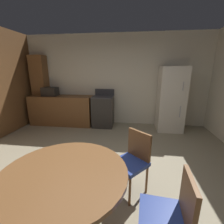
% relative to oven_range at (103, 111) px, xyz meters
% --- Properties ---
extents(ground_plane, '(14.00, 14.00, 0.00)m').
position_rel_oven_range_xyz_m(ground_plane, '(0.32, -2.47, -0.47)').
color(ground_plane, gray).
extents(wall_back, '(5.78, 0.12, 2.70)m').
position_rel_oven_range_xyz_m(wall_back, '(0.32, 0.40, 0.88)').
color(wall_back, silver).
rests_on(wall_back, ground).
extents(kitchen_counter, '(1.92, 0.60, 0.90)m').
position_rel_oven_range_xyz_m(kitchen_counter, '(-1.31, -0.00, -0.02)').
color(kitchen_counter, brown).
rests_on(kitchen_counter, ground).
extents(pantry_column, '(0.44, 0.36, 2.10)m').
position_rel_oven_range_xyz_m(pantry_column, '(-2.05, 0.18, 0.58)').
color(pantry_column, brown).
rests_on(pantry_column, ground).
extents(oven_range, '(0.60, 0.60, 1.10)m').
position_rel_oven_range_xyz_m(oven_range, '(0.00, 0.00, 0.00)').
color(oven_range, '#2D2B28').
rests_on(oven_range, ground).
extents(refrigerator, '(0.68, 0.68, 1.76)m').
position_rel_oven_range_xyz_m(refrigerator, '(1.92, -0.05, 0.41)').
color(refrigerator, silver).
rests_on(refrigerator, ground).
extents(microwave, '(0.44, 0.32, 0.26)m').
position_rel_oven_range_xyz_m(microwave, '(-1.65, -0.00, 0.56)').
color(microwave, black).
rests_on(microwave, kitchen_counter).
extents(dining_table, '(1.20, 1.20, 0.76)m').
position_rel_oven_range_xyz_m(dining_table, '(0.25, -3.27, 0.14)').
color(dining_table, brown).
rests_on(dining_table, ground).
extents(chair_east, '(0.43, 0.43, 0.87)m').
position_rel_oven_range_xyz_m(chair_east, '(1.21, -3.35, 0.03)').
color(chair_east, brown).
rests_on(chair_east, ground).
extents(chair_northeast, '(0.56, 0.56, 0.87)m').
position_rel_oven_range_xyz_m(chair_northeast, '(0.90, -2.54, 0.03)').
color(chair_northeast, brown).
rests_on(chair_northeast, ground).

